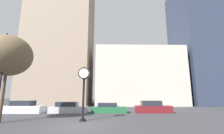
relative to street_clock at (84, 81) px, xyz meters
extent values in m
plane|color=#38383D|center=(0.19, -1.79, -3.35)|extent=(200.00, 200.00, 0.00)
cube|color=gray|center=(-9.37, 22.21, 16.12)|extent=(14.35, 12.00, 38.94)
cube|color=beige|center=(8.94, 22.21, 2.89)|extent=(18.91, 12.00, 12.48)
cube|color=#2D384C|center=(24.51, 22.21, 11.93)|extent=(10.15, 12.00, 30.56)
cylinder|color=black|center=(0.00, 0.00, -3.29)|extent=(0.56, 0.56, 0.12)
cylinder|color=black|center=(0.00, 0.00, -3.18)|extent=(0.38, 0.38, 0.10)
cylinder|color=black|center=(0.00, 0.00, -1.48)|extent=(0.19, 0.19, 3.30)
cylinder|color=black|center=(0.00, 0.00, 0.68)|extent=(1.02, 0.46, 1.02)
cylinder|color=white|center=(0.00, -0.24, 0.68)|extent=(0.83, 0.02, 0.83)
cylinder|color=white|center=(0.00, 0.24, 0.68)|extent=(0.83, 0.02, 0.83)
sphere|color=black|center=(0.00, 0.00, 1.25)|extent=(0.12, 0.12, 0.12)
cube|color=silver|center=(-8.32, 6.34, -2.91)|extent=(4.69, 1.98, 0.87)
cube|color=#232833|center=(-8.55, 6.35, -2.16)|extent=(2.60, 1.68, 0.62)
cube|color=#BCBCC1|center=(-2.82, 6.39, -2.97)|extent=(4.63, 1.87, 0.76)
cube|color=#232833|center=(-3.05, 6.39, -2.30)|extent=(2.55, 1.64, 0.58)
cube|color=#236038|center=(2.26, 6.39, -2.98)|extent=(4.36, 1.96, 0.73)
cube|color=#232833|center=(2.04, 6.39, -2.37)|extent=(2.42, 1.69, 0.49)
cube|color=maroon|center=(7.81, 6.36, -2.92)|extent=(4.54, 1.91, 0.85)
cube|color=#232833|center=(7.58, 6.37, -2.18)|extent=(2.52, 1.62, 0.63)
cylinder|color=black|center=(-6.32, -1.24, 0.25)|extent=(0.14, 0.14, 7.21)
cylinder|color=black|center=(-6.32, -0.64, 3.76)|extent=(0.11, 1.20, 0.11)
ellipsoid|color=silver|center=(-6.32, -0.04, 3.66)|extent=(0.36, 0.60, 0.24)
cylinder|color=brown|center=(-6.53, -0.48, -1.18)|extent=(0.24, 0.24, 4.35)
ellipsoid|color=brown|center=(-6.53, -0.48, 2.17)|extent=(3.91, 3.91, 3.52)
camera|label=1|loc=(2.17, -13.16, -1.25)|focal=24.00mm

